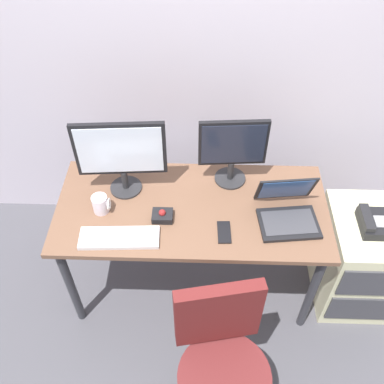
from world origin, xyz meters
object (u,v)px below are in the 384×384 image
object	(u,v)px
office_chair	(221,370)
trackball_mouse	(162,216)
monitor_main	(121,153)
file_cabinet	(356,259)
desk_phone	(374,223)
laptop	(287,211)
cell_phone	(224,232)
keyboard	(119,238)
coffee_mug	(101,204)
monitor_side	(233,148)

from	to	relation	value
office_chair	trackball_mouse	bearing A→B (deg)	115.22
monitor_main	trackball_mouse	size ratio (longest dim) A/B	4.40
monitor_main	file_cabinet	bearing A→B (deg)	-6.48
desk_phone	laptop	bearing A→B (deg)	-178.74
office_chair	cell_phone	bearing A→B (deg)	89.17
keyboard	trackball_mouse	xyz separation A→B (m)	(0.21, 0.15, 0.01)
trackball_mouse	cell_phone	bearing A→B (deg)	-15.09
office_chair	cell_phone	world-z (taller)	office_chair
monitor_main	laptop	distance (m)	0.93
monitor_main	office_chair	bearing A→B (deg)	-58.61
office_chair	keyboard	xyz separation A→B (m)	(-0.53, 0.53, 0.33)
office_chair	keyboard	world-z (taller)	office_chair
desk_phone	keyboard	xyz separation A→B (m)	(-1.36, -0.19, 0.06)
file_cabinet	coffee_mug	size ratio (longest dim) A/B	6.43
coffee_mug	cell_phone	size ratio (longest dim) A/B	0.74
monitor_side	cell_phone	bearing A→B (deg)	-96.05
desk_phone	trackball_mouse	xyz separation A→B (m)	(-1.15, -0.04, 0.07)
desk_phone	coffee_mug	world-z (taller)	coffee_mug
file_cabinet	laptop	world-z (taller)	laptop
monitor_main	laptop	world-z (taller)	monitor_main
desk_phone	trackball_mouse	size ratio (longest dim) A/B	1.82
cell_phone	monitor_side	bearing A→B (deg)	81.69
laptop	coffee_mug	xyz separation A→B (m)	(-1.00, 0.02, 0.00)
coffee_mug	keyboard	bearing A→B (deg)	-57.34
file_cabinet	laptop	xyz separation A→B (m)	(-0.50, -0.03, 0.47)
laptop	desk_phone	bearing A→B (deg)	1.26
monitor_side	monitor_main	bearing A→B (deg)	-171.18
file_cabinet	monitor_side	world-z (taller)	monitor_side
office_chair	monitor_side	distance (m)	1.13
file_cabinet	keyboard	size ratio (longest dim) A/B	1.62
file_cabinet	trackball_mouse	world-z (taller)	trackball_mouse
laptop	cell_phone	bearing A→B (deg)	-160.61
trackball_mouse	office_chair	bearing A→B (deg)	-64.78
office_chair	monitor_main	xyz separation A→B (m)	(-0.55, 0.89, 0.59)
monitor_side	trackball_mouse	world-z (taller)	monitor_side
monitor_main	cell_phone	xyz separation A→B (m)	(0.55, -0.30, -0.26)
laptop	monitor_main	bearing A→B (deg)	168.26
office_chair	cell_phone	distance (m)	0.67
keyboard	cell_phone	xyz separation A→B (m)	(0.54, 0.06, -0.01)
laptop	office_chair	bearing A→B (deg)	-115.91
file_cabinet	office_chair	xyz separation A→B (m)	(-0.84, -0.74, 0.10)
desk_phone	keyboard	distance (m)	1.38
laptop	cell_phone	xyz separation A→B (m)	(-0.34, -0.12, -0.05)
coffee_mug	monitor_side	bearing A→B (deg)	20.39
file_cabinet	laptop	distance (m)	0.68
coffee_mug	office_chair	bearing A→B (deg)	-47.92
monitor_main	trackball_mouse	xyz separation A→B (m)	(0.23, -0.21, -0.25)
desk_phone	monitor_main	world-z (taller)	monitor_main
monitor_side	cell_phone	xyz separation A→B (m)	(-0.04, -0.40, -0.23)
monitor_main	keyboard	bearing A→B (deg)	-87.81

